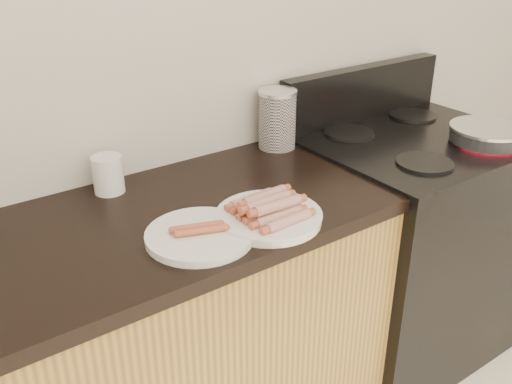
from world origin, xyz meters
TOP-DOWN VIEW (x-y plane):
  - wall_back at (0.00, 2.00)m, footprint 4.00×0.04m
  - stove at (0.78, 1.68)m, footprint 0.76×0.65m
  - stove_panel at (0.78, 1.96)m, footprint 0.76×0.06m
  - burner_near_left at (0.61, 1.51)m, footprint 0.18×0.18m
  - burner_near_right at (0.95, 1.51)m, footprint 0.18×0.18m
  - burner_far_left at (0.61, 1.84)m, footprint 0.18×0.18m
  - burner_far_right at (0.95, 1.84)m, footprint 0.18×0.18m
  - frying_pan at (0.93, 1.50)m, footprint 0.25×0.45m
  - main_plate at (-0.00, 1.51)m, footprint 0.33×0.33m
  - side_plate at (-0.20, 1.54)m, footprint 0.32×0.32m
  - hotdog_pile at (-0.00, 1.51)m, footprint 0.13×0.18m
  - plain_sausages at (-0.20, 1.54)m, footprint 0.12×0.08m
  - canister at (0.34, 1.92)m, footprint 0.13×0.13m
  - mug at (-0.27, 1.92)m, footprint 0.09×0.09m

SIDE VIEW (x-z plane):
  - stove at x=0.78m, z-range 0.00..0.91m
  - main_plate at x=0.00m, z-range 0.90..0.92m
  - side_plate at x=-0.20m, z-range 0.90..0.92m
  - burner_near_left at x=0.61m, z-range 0.91..0.92m
  - burner_near_right at x=0.95m, z-range 0.91..0.92m
  - burner_far_left at x=0.61m, z-range 0.91..0.92m
  - burner_far_right at x=0.95m, z-range 0.91..0.92m
  - plain_sausages at x=-0.20m, z-range 0.92..0.94m
  - hotdog_pile at x=0.00m, z-range 0.91..0.97m
  - frying_pan at x=0.93m, z-range 0.92..0.97m
  - mug at x=-0.27m, z-range 0.90..1.01m
  - canister at x=0.34m, z-range 0.90..1.10m
  - stove_panel at x=0.78m, z-range 0.91..1.11m
  - wall_back at x=0.00m, z-range 0.00..2.60m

